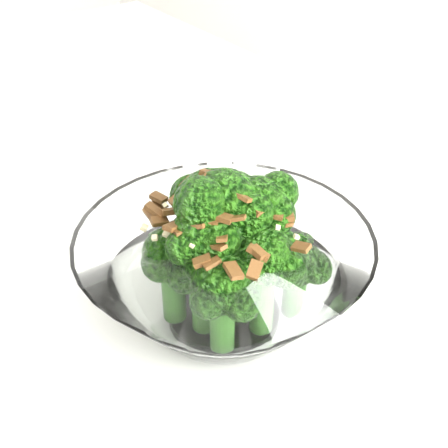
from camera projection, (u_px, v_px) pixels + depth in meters
The scene contains 2 objects.
table at pixel (91, 254), 0.66m from camera, with size 1.38×1.11×0.75m.
broccoli_dish at pixel (226, 269), 0.45m from camera, with size 0.21×0.21×0.13m.
Camera 1 is at (0.40, -0.28, 1.08)m, focal length 50.00 mm.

